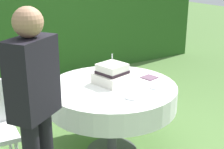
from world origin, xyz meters
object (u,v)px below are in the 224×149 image
at_px(serving_plate_left, 99,74).
at_px(standing_person, 35,105).
at_px(cake_table, 112,96).
at_px(serving_plate_near, 132,97).
at_px(serving_plate_far, 156,87).
at_px(napkin_stack, 149,77).
at_px(wedding_cake, 112,74).

xyz_separation_m(serving_plate_left, standing_person, (-0.97, -0.83, 0.19)).
relative_size(cake_table, serving_plate_near, 8.54).
distance_m(serving_plate_far, serving_plate_left, 0.68).
bearing_deg(napkin_stack, serving_plate_left, 135.81).
xyz_separation_m(wedding_cake, serving_plate_far, (0.29, -0.33, -0.09)).
xyz_separation_m(serving_plate_near, serving_plate_far, (0.32, 0.07, 0.00)).
bearing_deg(standing_person, serving_plate_left, 40.51).
distance_m(napkin_stack, standing_person, 1.44).
distance_m(serving_plate_left, standing_person, 1.29).
xyz_separation_m(serving_plate_near, serving_plate_left, (0.06, 0.69, 0.00)).
relative_size(cake_table, wedding_cake, 3.39).
bearing_deg(wedding_cake, napkin_stack, -11.27).
height_order(cake_table, standing_person, standing_person).
height_order(serving_plate_far, serving_plate_left, same).
distance_m(wedding_cake, napkin_stack, 0.42).
xyz_separation_m(serving_plate_left, napkin_stack, (0.38, -0.37, -0.00)).
relative_size(wedding_cake, serving_plate_far, 2.79).
bearing_deg(serving_plate_far, napkin_stack, 66.02).
relative_size(wedding_cake, serving_plate_near, 2.52).
bearing_deg(wedding_cake, standing_person, -150.38).
bearing_deg(napkin_stack, wedding_cake, 168.73).
bearing_deg(serving_plate_left, serving_plate_far, -66.93).
bearing_deg(serving_plate_left, wedding_cake, -93.88).
bearing_deg(standing_person, serving_plate_near, 8.77).
xyz_separation_m(serving_plate_far, standing_person, (-1.24, -0.21, 0.19)).
xyz_separation_m(cake_table, wedding_cake, (0.04, 0.06, 0.20)).
height_order(serving_plate_near, standing_person, standing_person).
bearing_deg(standing_person, napkin_stack, 18.88).
distance_m(cake_table, wedding_cake, 0.21).
height_order(serving_plate_left, napkin_stack, serving_plate_left).
distance_m(serving_plate_near, napkin_stack, 0.54).
bearing_deg(standing_person, cake_table, 27.86).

